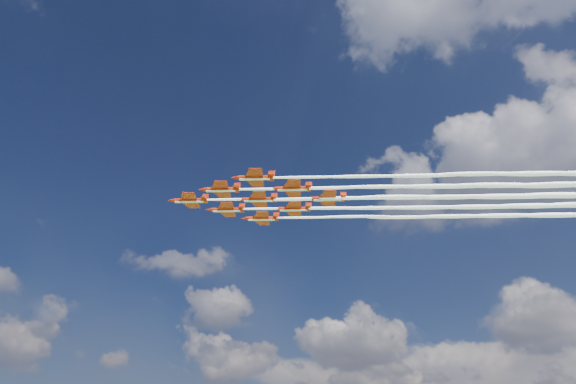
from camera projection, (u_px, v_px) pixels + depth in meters
name	position (u px, v px, depth m)	size (l,w,h in m)	color
jet_lead	(396.00, 198.00, 156.47)	(102.03, 73.33, 2.87)	#A31D09
jet_row2_port	(436.00, 186.00, 150.61)	(102.03, 73.33, 2.87)	#A31D09
jet_row2_starb	(427.00, 207.00, 161.83)	(102.03, 73.33, 2.87)	#A31D09
jet_row3_port	(479.00, 174.00, 144.75)	(102.03, 73.33, 2.87)	#A31D09
jet_row3_centre	(467.00, 197.00, 155.97)	(102.03, 73.33, 2.87)	#A31D09
jet_row3_starb	(456.00, 216.00, 167.19)	(102.03, 73.33, 2.87)	#A31D09
jet_row4_port	(509.00, 185.00, 150.11)	(102.03, 73.33, 2.87)	#A31D09
jet_row4_starb	(495.00, 206.00, 161.33)	(102.03, 73.33, 2.87)	#A31D09
jet_tail	(537.00, 196.00, 155.47)	(102.03, 73.33, 2.87)	#A31D09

